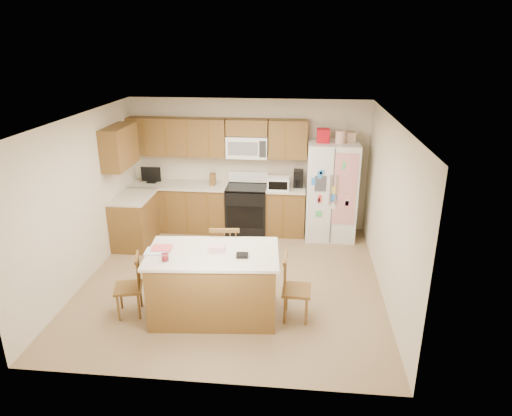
# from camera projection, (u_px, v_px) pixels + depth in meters

# --- Properties ---
(ground) EXTENTS (4.50, 4.50, 0.00)m
(ground) POSITION_uv_depth(u_px,v_px,m) (232.00, 280.00, 7.09)
(ground) COLOR #816243
(ground) RESTS_ON ground
(room_shell) EXTENTS (4.60, 4.60, 2.52)m
(room_shell) POSITION_uv_depth(u_px,v_px,m) (231.00, 192.00, 6.58)
(room_shell) COLOR beige
(room_shell) RESTS_ON ground
(cabinetry) EXTENTS (3.36, 1.56, 2.15)m
(cabinetry) POSITION_uv_depth(u_px,v_px,m) (194.00, 187.00, 8.53)
(cabinetry) COLOR brown
(cabinetry) RESTS_ON ground
(stove) EXTENTS (0.76, 0.65, 1.13)m
(stove) POSITION_uv_depth(u_px,v_px,m) (247.00, 208.00, 8.72)
(stove) COLOR black
(stove) RESTS_ON ground
(refrigerator) EXTENTS (0.90, 0.79, 2.04)m
(refrigerator) POSITION_uv_depth(u_px,v_px,m) (331.00, 190.00, 8.36)
(refrigerator) COLOR white
(refrigerator) RESTS_ON ground
(island) EXTENTS (1.78, 1.13, 1.02)m
(island) POSITION_uv_depth(u_px,v_px,m) (214.00, 283.00, 6.07)
(island) COLOR brown
(island) RESTS_ON ground
(windsor_chair_left) EXTENTS (0.44, 0.45, 0.86)m
(windsor_chair_left) POSITION_uv_depth(u_px,v_px,m) (130.00, 287.00, 6.09)
(windsor_chair_left) COLOR brown
(windsor_chair_left) RESTS_ON ground
(windsor_chair_back) EXTENTS (0.48, 0.46, 1.03)m
(windsor_chair_back) POSITION_uv_depth(u_px,v_px,m) (226.00, 259.00, 6.70)
(windsor_chair_back) COLOR brown
(windsor_chair_back) RESTS_ON ground
(windsor_chair_right) EXTENTS (0.39, 0.40, 0.91)m
(windsor_chair_right) POSITION_uv_depth(u_px,v_px,m) (295.00, 289.00, 6.00)
(windsor_chair_right) COLOR brown
(windsor_chair_right) RESTS_ON ground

